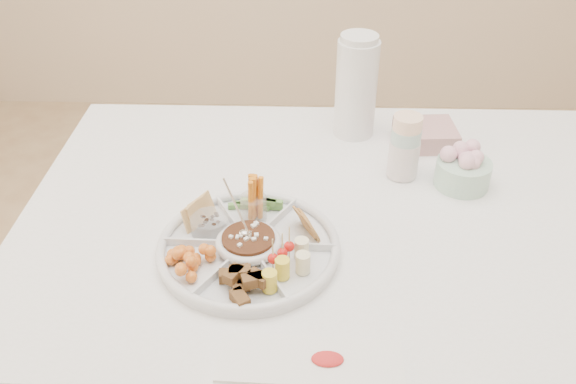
{
  "coord_description": "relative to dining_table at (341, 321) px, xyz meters",
  "views": [
    {
      "loc": [
        -0.11,
        -1.15,
        1.61
      ],
      "look_at": [
        -0.14,
        -0.07,
        0.85
      ],
      "focal_mm": 38.0,
      "sensor_mm": 36.0,
      "label": 1
    }
  ],
  "objects": [
    {
      "name": "pita_raisins",
      "position": [
        -0.33,
        -0.1,
        0.42
      ],
      "size": [
        0.12,
        0.12,
        0.06
      ],
      "primitive_type": null,
      "rotation": [
        0.0,
        0.0,
        -0.03
      ],
      "color": "tan",
      "rests_on": "party_tray"
    },
    {
      "name": "carrot_cucumber",
      "position": [
        -0.22,
        -0.04,
        0.44
      ],
      "size": [
        0.12,
        0.12,
        0.11
      ],
      "primitive_type": null,
      "rotation": [
        0.0,
        0.0,
        -0.03
      ],
      "color": "orange",
      "rests_on": "party_tray"
    },
    {
      "name": "party_tray",
      "position": [
        -0.22,
        -0.17,
        0.4
      ],
      "size": [
        0.39,
        0.39,
        0.04
      ],
      "primitive_type": "cylinder",
      "rotation": [
        0.0,
        0.0,
        -0.03
      ],
      "color": "silver",
      "rests_on": "dining_table"
    },
    {
      "name": "bean_dip",
      "position": [
        -0.22,
        -0.17,
        0.41
      ],
      "size": [
        0.11,
        0.11,
        0.04
      ],
      "primitive_type": "cylinder",
      "rotation": [
        0.0,
        0.0,
        -0.03
      ],
      "color": "#543920",
      "rests_on": "party_tray"
    },
    {
      "name": "granola_chunks",
      "position": [
        -0.22,
        -0.3,
        0.42
      ],
      "size": [
        0.12,
        0.12,
        0.05
      ],
      "primitive_type": null,
      "rotation": [
        0.0,
        0.0,
        -0.03
      ],
      "color": "brown",
      "rests_on": "party_tray"
    },
    {
      "name": "cherries",
      "position": [
        -0.33,
        -0.23,
        0.42
      ],
      "size": [
        0.11,
        0.11,
        0.04
      ],
      "primitive_type": null,
      "rotation": [
        0.0,
        0.0,
        -0.03
      ],
      "color": "orange",
      "rests_on": "party_tray"
    },
    {
      "name": "napkin_stack",
      "position": [
        0.22,
        0.31,
        0.41
      ],
      "size": [
        0.17,
        0.15,
        0.05
      ],
      "primitive_type": "cube",
      "rotation": [
        0.0,
        0.0,
        0.08
      ],
      "color": "tan",
      "rests_on": "dining_table"
    },
    {
      "name": "thermos",
      "position": [
        0.03,
        0.36,
        0.52
      ],
      "size": [
        0.12,
        0.12,
        0.29
      ],
      "primitive_type": "cylinder",
      "rotation": [
        0.0,
        0.0,
        0.05
      ],
      "color": "white",
      "rests_on": "dining_table"
    },
    {
      "name": "banana_tomato",
      "position": [
        -0.11,
        -0.23,
        0.44
      ],
      "size": [
        0.1,
        0.1,
        0.08
      ],
      "primitive_type": null,
      "rotation": [
        0.0,
        0.0,
        -0.03
      ],
      "color": "#D6C673",
      "rests_on": "party_tray"
    },
    {
      "name": "dining_table",
      "position": [
        0.0,
        0.0,
        0.0
      ],
      "size": [
        1.52,
        1.02,
        0.76
      ],
      "primitive_type": "cube",
      "color": "white",
      "rests_on": "floor"
    },
    {
      "name": "placemat",
      "position": [
        -0.09,
        -0.45,
        0.38
      ],
      "size": [
        0.33,
        0.12,
        0.01
      ],
      "primitive_type": "cube",
      "rotation": [
        0.0,
        0.0,
        -0.03
      ],
      "color": "white",
      "rests_on": "dining_table"
    },
    {
      "name": "flower_bowl",
      "position": [
        0.28,
        0.11,
        0.43
      ],
      "size": [
        0.14,
        0.14,
        0.1
      ],
      "primitive_type": "cylinder",
      "rotation": [
        0.0,
        0.0,
        0.09
      ],
      "color": "#B1D3C0",
      "rests_on": "dining_table"
    },
    {
      "name": "tortillas",
      "position": [
        -0.11,
        -0.1,
        0.42
      ],
      "size": [
        0.09,
        0.09,
        0.06
      ],
      "primitive_type": null,
      "rotation": [
        0.0,
        0.0,
        -0.03
      ],
      "color": "olive",
      "rests_on": "party_tray"
    },
    {
      "name": "cup_stack",
      "position": [
        0.14,
        0.14,
        0.48
      ],
      "size": [
        0.09,
        0.09,
        0.21
      ],
      "primitive_type": "cylinder",
      "rotation": [
        0.0,
        0.0,
        0.22
      ],
      "color": "beige",
      "rests_on": "dining_table"
    }
  ]
}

